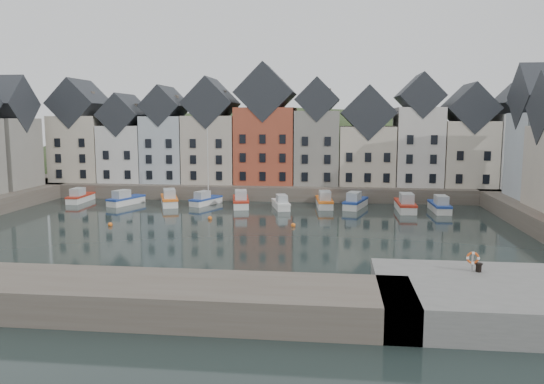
% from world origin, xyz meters
% --- Properties ---
extents(ground, '(260.00, 260.00, 0.00)m').
position_xyz_m(ground, '(0.00, 0.00, 0.00)').
color(ground, black).
rests_on(ground, ground).
extents(far_quay, '(90.00, 16.00, 2.00)m').
position_xyz_m(far_quay, '(0.00, 30.00, 1.00)').
color(far_quay, '#534A40').
rests_on(far_quay, ground).
extents(near_quay, '(18.00, 10.00, 2.00)m').
position_xyz_m(near_quay, '(22.00, -20.00, 1.00)').
color(near_quay, '#60605E').
rests_on(near_quay, ground).
extents(near_wall, '(50.00, 6.00, 2.00)m').
position_xyz_m(near_wall, '(-10.00, -22.00, 1.00)').
color(near_wall, '#534A40').
rests_on(near_wall, ground).
extents(hillside, '(153.60, 70.40, 64.00)m').
position_xyz_m(hillside, '(0.02, 56.00, -17.96)').
color(hillside, '#283319').
rests_on(hillside, ground).
extents(far_terrace, '(72.37, 8.16, 17.78)m').
position_xyz_m(far_terrace, '(3.21, 28.00, 8.88)').
color(far_terrace, beige).
rests_on(far_terrace, far_quay).
extents(mooring_buoys, '(20.50, 5.50, 0.50)m').
position_xyz_m(mooring_buoys, '(-4.00, 5.33, 0.15)').
color(mooring_buoys, orange).
rests_on(mooring_buoys, ground).
extents(boat_a, '(1.97, 5.93, 2.26)m').
position_xyz_m(boat_a, '(-25.28, 18.75, 0.67)').
color(boat_a, silver).
rests_on(boat_a, ground).
extents(boat_b, '(3.78, 6.23, 2.29)m').
position_xyz_m(boat_b, '(-18.01, 17.19, 0.68)').
color(boat_b, silver).
rests_on(boat_b, ground).
extents(boat_c, '(4.22, 6.85, 2.52)m').
position_xyz_m(boat_c, '(-11.91, 17.57, 0.75)').
color(boat_c, silver).
rests_on(boat_c, ground).
extents(boat_d, '(3.76, 5.78, 10.61)m').
position_xyz_m(boat_d, '(-7.09, 18.40, 0.69)').
color(boat_d, silver).
rests_on(boat_d, ground).
extents(boat_e, '(3.29, 6.88, 2.54)m').
position_xyz_m(boat_e, '(-1.99, 17.36, 0.76)').
color(boat_e, silver).
rests_on(boat_e, ground).
extents(boat_f, '(3.08, 5.73, 2.10)m').
position_xyz_m(boat_f, '(3.50, 16.49, 0.63)').
color(boat_f, silver).
rests_on(boat_f, ground).
extents(boat_g, '(2.59, 6.57, 2.46)m').
position_xyz_m(boat_g, '(9.13, 18.42, 0.73)').
color(boat_g, silver).
rests_on(boat_g, ground).
extents(boat_h, '(3.68, 6.60, 2.42)m').
position_xyz_m(boat_h, '(13.19, 18.16, 0.72)').
color(boat_h, silver).
rests_on(boat_h, ground).
extents(boat_i, '(2.15, 6.83, 2.62)m').
position_xyz_m(boat_i, '(19.45, 16.45, 0.78)').
color(boat_i, silver).
rests_on(boat_i, ground).
extents(boat_j, '(2.04, 6.24, 2.38)m').
position_xyz_m(boat_j, '(23.70, 16.45, 0.71)').
color(boat_j, silver).
rests_on(boat_j, ground).
extents(mooring_bollard, '(0.48, 0.48, 0.56)m').
position_xyz_m(mooring_bollard, '(19.57, -17.57, 2.31)').
color(mooring_bollard, black).
rests_on(mooring_bollard, near_quay).
extents(life_ring_post, '(0.80, 0.17, 1.30)m').
position_xyz_m(life_ring_post, '(19.18, -17.56, 2.86)').
color(life_ring_post, gray).
rests_on(life_ring_post, near_quay).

